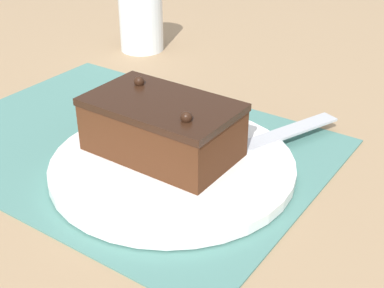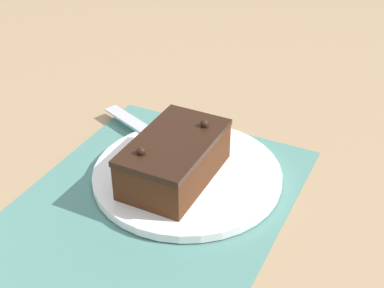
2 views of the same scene
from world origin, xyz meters
The scene contains 5 objects.
ground_plane centered at (0.00, 0.00, 0.00)m, with size 3.00×3.00×0.00m, color #9E7F5B.
placemat_woven centered at (0.00, 0.00, 0.00)m, with size 0.46×0.34×0.00m, color slate.
cake_plate centered at (-0.08, 0.02, 0.01)m, with size 0.27×0.27×0.01m.
chocolate_cake centered at (-0.06, 0.01, 0.05)m, with size 0.16×0.10×0.07m.
serving_knife centered at (-0.12, -0.02, 0.02)m, with size 0.11×0.24×0.01m.
Camera 2 is at (0.46, 0.29, 0.46)m, focal length 50.00 mm.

